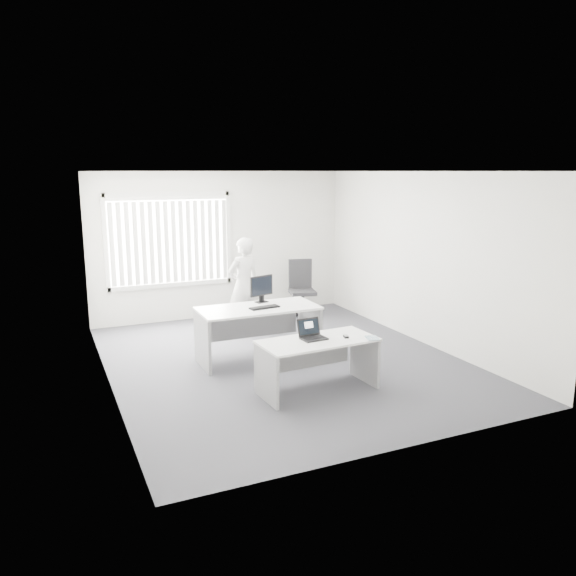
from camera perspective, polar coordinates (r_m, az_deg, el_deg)
name	(u,v)px	position (r m, az deg, el deg)	size (l,w,h in m)	color
ground	(283,361)	(8.52, -0.48, -7.41)	(6.00, 6.00, 0.00)	#404046
wall_back	(221,245)	(10.95, -6.82, 4.35)	(5.00, 0.02, 2.80)	silver
wall_front	(406,317)	(5.61, 11.89, -2.92)	(5.00, 0.02, 2.80)	silver
wall_left	(104,283)	(7.54, -18.19, 0.49)	(0.02, 6.00, 2.80)	silver
wall_right	(423,259)	(9.44, 13.57, 2.92)	(0.02, 6.00, 2.80)	silver
ceiling	(283,171)	(8.05, -0.52, 11.78)	(5.00, 6.00, 0.02)	white
window	(170,240)	(10.64, -11.93, 4.78)	(2.32, 0.06, 1.76)	silver
blinds	(170,242)	(10.59, -11.86, 4.58)	(2.20, 0.10, 1.50)	white
desk_near	(318,354)	(7.27, 3.04, -6.72)	(1.55, 0.80, 0.69)	silver
desk_far	(258,322)	(8.43, -3.03, -3.46)	(1.78, 0.84, 0.81)	silver
office_chair	(302,298)	(11.06, 1.42, -1.07)	(0.75, 0.75, 1.10)	black
person	(244,284)	(9.96, -4.51, 0.37)	(0.61, 0.40, 1.67)	silver
laptop	(314,330)	(7.19, 2.66, -4.28)	(0.32, 0.28, 0.25)	black
paper_sheet	(347,337)	(7.34, 6.03, -5.00)	(0.28, 0.19, 0.00)	white
mouse	(346,336)	(7.32, 5.92, -4.88)	(0.06, 0.10, 0.04)	#A8A8AA
booklet	(372,338)	(7.33, 8.57, -5.04)	(0.15, 0.21, 0.01)	white
keyboard	(265,307)	(8.31, -2.40, -1.99)	(0.45, 0.15, 0.02)	black
monitor	(261,289)	(8.65, -2.72, -0.10)	(0.42, 0.13, 0.42)	black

